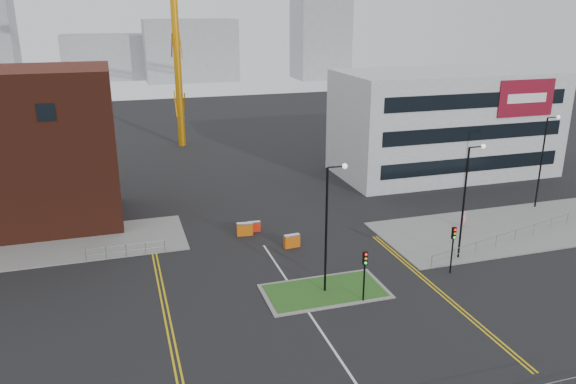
% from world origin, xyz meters
% --- Properties ---
extents(ground, '(200.00, 200.00, 0.00)m').
position_xyz_m(ground, '(0.00, 0.00, 0.00)').
color(ground, black).
rests_on(ground, ground).
extents(pavement_left, '(28.00, 8.00, 0.12)m').
position_xyz_m(pavement_left, '(-20.00, 22.00, 0.06)').
color(pavement_left, slate).
rests_on(pavement_left, ground).
extents(pavement_right, '(24.00, 10.00, 0.12)m').
position_xyz_m(pavement_right, '(22.00, 14.00, 0.06)').
color(pavement_right, slate).
rests_on(pavement_right, ground).
extents(island_kerb, '(8.60, 4.60, 0.08)m').
position_xyz_m(island_kerb, '(2.00, 8.00, 0.04)').
color(island_kerb, slate).
rests_on(island_kerb, ground).
extents(grass_island, '(8.00, 4.00, 0.12)m').
position_xyz_m(grass_island, '(2.00, 8.00, 0.06)').
color(grass_island, '#23521B').
rests_on(grass_island, ground).
extents(office_block, '(25.00, 12.20, 12.00)m').
position_xyz_m(office_block, '(26.01, 31.97, 6.00)').
color(office_block, '#ADB0B2').
rests_on(office_block, ground).
extents(streetlamp_island, '(1.46, 0.36, 9.18)m').
position_xyz_m(streetlamp_island, '(2.22, 8.00, 5.41)').
color(streetlamp_island, black).
rests_on(streetlamp_island, ground).
extents(streetlamp_right_near, '(1.46, 0.36, 9.18)m').
position_xyz_m(streetlamp_right_near, '(14.22, 10.00, 5.41)').
color(streetlamp_right_near, black).
rests_on(streetlamp_right_near, ground).
extents(streetlamp_right_far, '(1.46, 0.36, 9.18)m').
position_xyz_m(streetlamp_right_far, '(28.22, 18.00, 5.41)').
color(streetlamp_right_far, black).
rests_on(streetlamp_right_far, ground).
extents(traffic_light_island, '(0.28, 0.33, 3.65)m').
position_xyz_m(traffic_light_island, '(4.00, 5.98, 2.57)').
color(traffic_light_island, black).
rests_on(traffic_light_island, ground).
extents(traffic_light_right, '(0.28, 0.33, 3.65)m').
position_xyz_m(traffic_light_right, '(12.00, 7.98, 2.57)').
color(traffic_light_right, black).
rests_on(traffic_light_right, ground).
extents(railing_left, '(6.05, 0.05, 1.10)m').
position_xyz_m(railing_left, '(-11.00, 18.00, 0.74)').
color(railing_left, gray).
rests_on(railing_left, ground).
extents(railing_right, '(19.05, 5.05, 1.10)m').
position_xyz_m(railing_right, '(20.50, 11.50, 0.78)').
color(railing_right, gray).
rests_on(railing_right, ground).
extents(centre_line, '(0.15, 30.00, 0.01)m').
position_xyz_m(centre_line, '(0.00, 2.00, 0.01)').
color(centre_line, silver).
rests_on(centre_line, ground).
extents(yellow_left_a, '(0.12, 24.00, 0.01)m').
position_xyz_m(yellow_left_a, '(-9.00, 10.00, 0.01)').
color(yellow_left_a, gold).
rests_on(yellow_left_a, ground).
extents(yellow_left_b, '(0.12, 24.00, 0.01)m').
position_xyz_m(yellow_left_b, '(-8.70, 10.00, 0.01)').
color(yellow_left_b, gold).
rests_on(yellow_left_b, ground).
extents(yellow_right_a, '(0.12, 20.00, 0.01)m').
position_xyz_m(yellow_right_a, '(9.50, 6.00, 0.01)').
color(yellow_right_a, gold).
rests_on(yellow_right_a, ground).
extents(yellow_right_b, '(0.12, 20.00, 0.01)m').
position_xyz_m(yellow_right_b, '(9.80, 6.00, 0.01)').
color(yellow_right_b, gold).
rests_on(yellow_right_b, ground).
extents(skyline_b, '(24.00, 12.00, 16.00)m').
position_xyz_m(skyline_b, '(10.00, 130.00, 8.00)').
color(skyline_b, gray).
rests_on(skyline_b, ground).
extents(skyline_c, '(14.00, 12.00, 28.00)m').
position_xyz_m(skyline_c, '(45.00, 125.00, 14.00)').
color(skyline_c, gray).
rests_on(skyline_c, ground).
extents(skyline_d, '(30.00, 12.00, 12.00)m').
position_xyz_m(skyline_d, '(-8.00, 140.00, 6.00)').
color(skyline_d, gray).
rests_on(skyline_d, ground).
extents(pedestrian, '(0.69, 0.63, 1.59)m').
position_xyz_m(pedestrian, '(18.13, 15.44, 0.79)').
color(pedestrian, pink).
rests_on(pedestrian, ground).
extents(barrier_left, '(1.41, 0.61, 1.15)m').
position_xyz_m(barrier_left, '(-1.00, 19.65, 0.62)').
color(barrier_left, '#CF5E0B').
rests_on(barrier_left, ground).
extents(barrier_mid, '(1.34, 0.54, 1.10)m').
position_xyz_m(barrier_mid, '(2.13, 16.00, 0.60)').
color(barrier_mid, '#D65C0B').
rests_on(barrier_mid, ground).
extents(barrier_right, '(1.12, 0.43, 0.93)m').
position_xyz_m(barrier_right, '(-0.01, 20.26, 0.50)').
color(barrier_right, red).
rests_on(barrier_right, ground).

